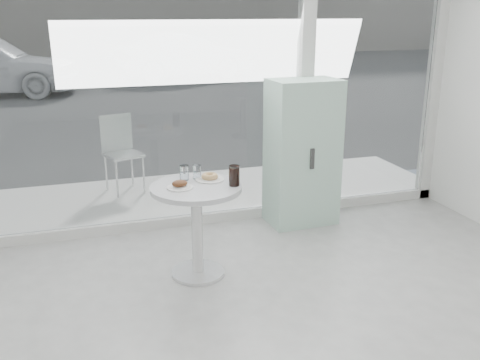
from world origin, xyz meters
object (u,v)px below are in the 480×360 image
object	(u,v)px
main_table	(197,212)
water_tumbler_a	(184,174)
patio_chair	(121,148)
cola_glass	(234,176)
mint_cabinet	(302,153)
plate_fritter	(180,185)
water_tumbler_b	(197,173)
plate_donut	(210,178)
car_silver	(184,56)

from	to	relation	value
main_table	water_tumbler_a	xyz separation A→B (m)	(-0.05, 0.18, 0.27)
patio_chair	water_tumbler_a	size ratio (longest dim) A/B	7.34
main_table	water_tumbler_a	bearing A→B (deg)	106.49
main_table	cola_glass	distance (m)	0.42
main_table	mint_cabinet	size ratio (longest dim) A/B	0.53
cola_glass	plate_fritter	bearing A→B (deg)	171.71
plate_fritter	water_tumbler_b	world-z (taller)	water_tumbler_b
plate_donut	car_silver	bearing A→B (deg)	79.10
main_table	mint_cabinet	xyz separation A→B (m)	(1.28, 0.83, 0.18)
plate_fritter	plate_donut	xyz separation A→B (m)	(0.27, 0.13, -0.01)
water_tumbler_a	mint_cabinet	bearing A→B (deg)	26.05
main_table	water_tumbler_a	world-z (taller)	water_tumbler_a
water_tumbler_b	plate_fritter	bearing A→B (deg)	-131.22
mint_cabinet	cola_glass	bearing A→B (deg)	-139.83
car_silver	water_tumbler_a	size ratio (longest dim) A/B	34.84
water_tumbler_a	main_table	bearing A→B (deg)	-73.51
plate_fritter	water_tumbler_b	distance (m)	0.28
main_table	water_tumbler_a	size ratio (longest dim) A/B	6.36
car_silver	water_tumbler_a	distance (m)	13.17
water_tumbler_b	water_tumbler_a	bearing A→B (deg)	-177.31
mint_cabinet	cola_glass	xyz separation A→B (m)	(-0.99, -0.91, 0.12)
mint_cabinet	water_tumbler_b	world-z (taller)	mint_cabinet
patio_chair	water_tumbler_b	xyz separation A→B (m)	(0.43, -2.08, 0.26)
water_tumbler_a	cola_glass	size ratio (longest dim) A/B	0.75
car_silver	plate_fritter	size ratio (longest dim) A/B	20.84
plate_donut	cola_glass	distance (m)	0.25
patio_chair	plate_fritter	world-z (taller)	patio_chair
patio_chair	water_tumbler_a	xyz separation A→B (m)	(0.32, -2.08, 0.27)
main_table	patio_chair	bearing A→B (deg)	99.43
mint_cabinet	plate_fritter	bearing A→B (deg)	-151.35
mint_cabinet	water_tumbler_a	bearing A→B (deg)	-156.53
plate_fritter	cola_glass	size ratio (longest dim) A/B	1.25
main_table	water_tumbler_b	bearing A→B (deg)	74.13
cola_glass	water_tumbler_a	bearing A→B (deg)	142.53
patio_chair	plate_fritter	bearing A→B (deg)	-100.85
plate_fritter	water_tumbler_a	size ratio (longest dim) A/B	1.67
water_tumbler_b	patio_chair	bearing A→B (deg)	101.66
plate_fritter	plate_donut	distance (m)	0.30
patio_chair	water_tumbler_a	distance (m)	2.13
main_table	cola_glass	world-z (taller)	cola_glass
car_silver	water_tumbler_a	xyz separation A→B (m)	(-2.69, -12.89, 0.13)
patio_chair	main_table	bearing A→B (deg)	-97.60
mint_cabinet	plate_fritter	xyz separation A→B (m)	(-1.41, -0.85, 0.07)
water_tumbler_b	cola_glass	size ratio (longest dim) A/B	0.70
mint_cabinet	water_tumbler_a	distance (m)	1.49
main_table	cola_glass	bearing A→B (deg)	-15.85
mint_cabinet	water_tumbler_b	distance (m)	1.39
mint_cabinet	patio_chair	distance (m)	2.20
water_tumbler_b	cola_glass	world-z (taller)	cola_glass
car_silver	water_tumbler_b	xyz separation A→B (m)	(-2.58, -12.89, 0.12)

